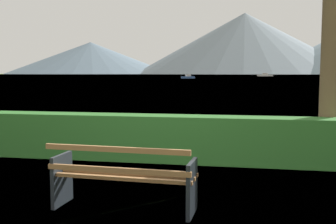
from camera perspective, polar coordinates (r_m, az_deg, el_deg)
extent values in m
plane|color=olive|center=(5.37, -6.09, -13.44)|extent=(1400.00, 1400.00, 0.00)
plane|color=#7A99A8|center=(312.16, 10.56, 5.16)|extent=(620.00, 620.00, 0.00)
cube|color=olive|center=(5.07, -6.89, -9.30)|extent=(1.84, 0.16, 0.04)
cube|color=olive|center=(5.24, -6.14, -8.79)|extent=(1.84, 0.16, 0.04)
cube|color=olive|center=(5.42, -5.44, -8.31)|extent=(1.84, 0.16, 0.04)
cube|color=olive|center=(4.97, -7.21, -8.17)|extent=(1.83, 0.14, 0.06)
cube|color=olive|center=(4.87, -7.44, -5.26)|extent=(1.83, 0.14, 0.06)
cube|color=#1E2328|center=(5.61, -14.78, -9.18)|extent=(0.08, 0.51, 0.68)
cube|color=#1E2328|center=(5.03, 3.40, -10.71)|extent=(0.08, 0.51, 0.68)
cube|color=#2D6B28|center=(8.00, -0.08, -3.73)|extent=(11.60, 0.62, 0.91)
cylinder|color=brown|center=(8.38, 22.07, 10.89)|extent=(0.34, 0.34, 5.17)
cube|color=silver|center=(205.27, 13.57, 5.04)|extent=(7.63, 2.91, 0.79)
cube|color=beige|center=(205.27, 13.57, 5.27)|extent=(2.78, 1.93, 0.86)
cube|color=#335693|center=(123.14, 2.85, 4.91)|extent=(4.02, 3.79, 0.67)
cube|color=silver|center=(123.14, 2.85, 5.20)|extent=(1.73, 1.68, 0.58)
cone|color=slate|center=(614.09, -10.87, 7.50)|extent=(244.34, 244.34, 46.89)
cone|color=gray|center=(583.51, 10.76, 9.48)|extent=(311.00, 311.00, 85.08)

